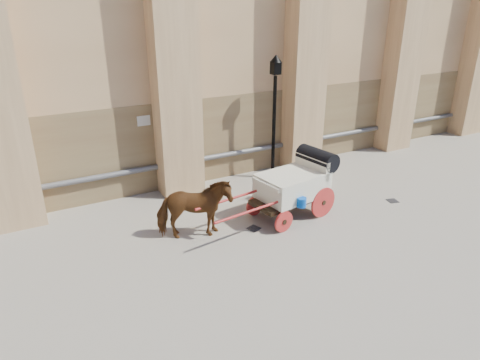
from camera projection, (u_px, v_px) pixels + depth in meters
ground at (260, 228)px, 12.24m from camera, size 90.00×90.00×0.00m
horse at (194, 210)px, 11.45m from camera, size 2.18×1.46×1.69m
carriage at (296, 182)px, 12.71m from camera, size 4.48×1.75×1.91m
street_lamp at (274, 115)px, 14.94m from camera, size 0.41×0.41×4.39m
drain_grate_near at (254, 228)px, 12.22m from camera, size 0.41×0.41×0.01m
drain_grate_far at (393, 201)px, 13.92m from camera, size 0.39×0.39×0.01m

